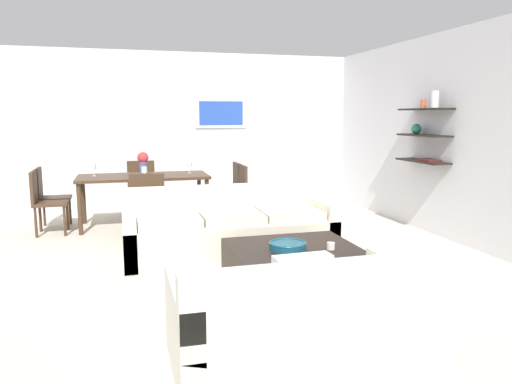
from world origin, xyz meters
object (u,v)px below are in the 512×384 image
at_px(coffee_table, 295,267).
at_px(wine_glass_left_far, 94,167).
at_px(dining_chair_right_far, 230,187).
at_px(dining_chair_left_near, 44,198).
at_px(wine_glass_right_far, 189,165).
at_px(candle_jar, 331,246).
at_px(dining_chair_foot, 147,201).
at_px(wine_glass_foot, 144,170).
at_px(dining_table, 144,180).
at_px(dining_chair_right_near, 236,190).
at_px(dining_chair_head, 142,184).
at_px(loveseat_white, 303,320).
at_px(wine_glass_head, 142,165).
at_px(centerpiece_vase, 143,161).
at_px(dining_chair_left_far, 48,194).
at_px(sofa_beige, 229,230).
at_px(decorative_bowl, 288,245).

distance_m(coffee_table, wine_glass_left_far, 3.77).
bearing_deg(dining_chair_right_far, dining_chair_left_near, -171.87).
bearing_deg(wine_glass_right_far, candle_jar, -75.37).
relative_size(dining_chair_foot, wine_glass_foot, 5.24).
distance_m(coffee_table, dining_table, 3.33).
height_order(dining_chair_right_near, dining_chair_head, same).
xyz_separation_m(dining_chair_right_far, wine_glass_foot, (-1.34, -0.56, 0.36)).
height_order(dining_chair_foot, wine_glass_foot, wine_glass_foot).
bearing_deg(loveseat_white, wine_glass_head, 99.53).
bearing_deg(loveseat_white, dining_chair_right_far, 83.37).
height_order(dining_chair_left_near, centerpiece_vase, centerpiece_vase).
distance_m(loveseat_white, dining_chair_left_far, 5.10).
distance_m(dining_chair_right_far, dining_chair_left_near, 2.71).
relative_size(dining_table, wine_glass_left_far, 10.90).
relative_size(candle_jar, dining_chair_right_near, 0.09).
height_order(sofa_beige, dining_chair_right_near, dining_chair_right_near).
xyz_separation_m(wine_glass_right_far, wine_glass_foot, (-0.69, -0.47, -0.00)).
height_order(dining_chair_right_far, wine_glass_head, wine_glass_head).
distance_m(dining_table, dining_chair_right_far, 1.37).
bearing_deg(wine_glass_head, dining_chair_left_near, -157.43).
xyz_separation_m(sofa_beige, decorative_bowl, (0.28, -1.27, 0.13)).
distance_m(dining_chair_left_far, dining_chair_foot, 1.69).
bearing_deg(sofa_beige, dining_chair_right_near, 74.20).
relative_size(dining_table, centerpiece_vase, 5.52).
relative_size(dining_table, dining_chair_right_near, 2.12).
bearing_deg(dining_chair_left_far, dining_chair_left_near, -90.00).
bearing_deg(dining_chair_right_near, dining_table, 171.87).
height_order(dining_table, dining_chair_head, dining_chair_head).
height_order(sofa_beige, dining_chair_left_far, dining_chair_left_far).
xyz_separation_m(coffee_table, dining_chair_right_far, (0.09, 3.24, 0.31)).
distance_m(dining_chair_left_far, dining_chair_head, 1.49).
bearing_deg(dining_chair_left_near, loveseat_white, -63.14).
bearing_deg(decorative_bowl, dining_chair_right_far, 86.88).
distance_m(dining_chair_head, wine_glass_head, 0.59).
distance_m(candle_jar, dining_chair_left_near, 4.17).
height_order(dining_chair_right_far, dining_chair_right_near, same).
bearing_deg(wine_glass_right_far, dining_chair_foot, -126.33).
relative_size(dining_chair_left_near, dining_chair_foot, 1.00).
xyz_separation_m(dining_chair_right_far, dining_chair_head, (-1.34, 0.64, 0.00)).
distance_m(loveseat_white, dining_chair_foot, 3.69).
bearing_deg(dining_chair_head, wine_glass_right_far, -46.51).
xyz_separation_m(dining_table, dining_chair_left_near, (-1.34, -0.19, -0.17)).
bearing_deg(decorative_bowl, wine_glass_left_far, 120.04).
relative_size(decorative_bowl, wine_glass_right_far, 2.16).
bearing_deg(dining_chair_left_near, centerpiece_vase, 9.11).
height_order(sofa_beige, dining_chair_head, dining_chair_head).
bearing_deg(dining_chair_left_near, coffee_table, -47.82).
distance_m(dining_chair_left_near, wine_glass_foot, 1.40).
xyz_separation_m(dining_chair_right_near, dining_chair_left_near, (-2.68, -0.00, 0.00)).
bearing_deg(dining_chair_foot, dining_chair_left_near, 154.45).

